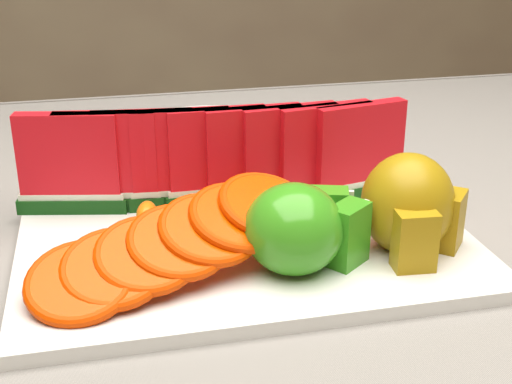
{
  "coord_description": "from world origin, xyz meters",
  "views": [
    {
      "loc": [
        -0.07,
        -0.61,
        1.05
      ],
      "look_at": [
        0.06,
        -0.04,
        0.81
      ],
      "focal_mm": 50.0,
      "sensor_mm": 36.0,
      "label": 1
    }
  ],
  "objects_px": {
    "platter": "(244,238)",
    "side_plate": "(207,127)",
    "apple_cluster": "(302,229)",
    "pear_cluster": "(410,207)"
  },
  "relations": [
    {
      "from": "apple_cluster",
      "to": "pear_cluster",
      "type": "bearing_deg",
      "value": 5.31
    },
    {
      "from": "platter",
      "to": "pear_cluster",
      "type": "distance_m",
      "value": 0.15
    },
    {
      "from": "platter",
      "to": "side_plate",
      "type": "relative_size",
      "value": 1.79
    },
    {
      "from": "platter",
      "to": "side_plate",
      "type": "height_order",
      "value": "platter"
    },
    {
      "from": "pear_cluster",
      "to": "side_plate",
      "type": "height_order",
      "value": "pear_cluster"
    },
    {
      "from": "side_plate",
      "to": "platter",
      "type": "bearing_deg",
      "value": -93.67
    },
    {
      "from": "platter",
      "to": "side_plate",
      "type": "bearing_deg",
      "value": 86.33
    },
    {
      "from": "platter",
      "to": "pear_cluster",
      "type": "bearing_deg",
      "value": -24.38
    },
    {
      "from": "apple_cluster",
      "to": "pear_cluster",
      "type": "relative_size",
      "value": 1.11
    },
    {
      "from": "apple_cluster",
      "to": "side_plate",
      "type": "bearing_deg",
      "value": 91.56
    }
  ]
}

